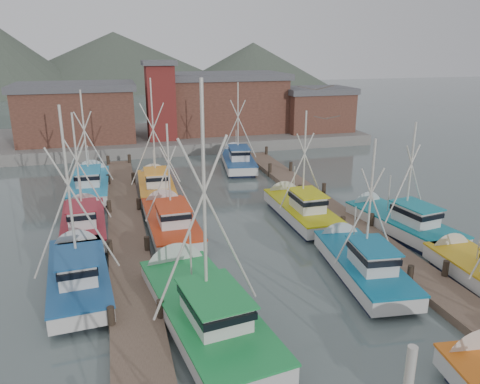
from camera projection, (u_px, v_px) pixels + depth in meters
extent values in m
plane|color=#4E5E5D|center=(279.00, 285.00, 23.15)|extent=(260.00, 260.00, 0.00)
cube|color=brown|center=(130.00, 263.00, 25.00)|extent=(2.20, 46.00, 0.40)
cylinder|color=black|center=(112.00, 323.00, 19.15)|extent=(0.30, 0.30, 1.50)
cylinder|color=black|center=(110.00, 253.00, 25.59)|extent=(0.30, 0.30, 1.50)
cylinder|color=black|center=(109.00, 211.00, 32.03)|extent=(0.30, 0.30, 1.50)
cylinder|color=black|center=(109.00, 183.00, 38.46)|extent=(0.30, 0.30, 1.50)
cylinder|color=black|center=(108.00, 163.00, 44.90)|extent=(0.30, 0.30, 1.50)
cylinder|color=black|center=(161.00, 316.00, 19.66)|extent=(0.30, 0.30, 1.50)
cylinder|color=black|center=(147.00, 249.00, 26.09)|extent=(0.30, 0.30, 1.50)
cylinder|color=black|center=(139.00, 209.00, 32.53)|extent=(0.30, 0.30, 1.50)
cylinder|color=black|center=(134.00, 182.00, 38.97)|extent=(0.30, 0.30, 1.50)
cylinder|color=black|center=(130.00, 162.00, 45.41)|extent=(0.30, 0.30, 1.50)
cube|color=brown|center=(365.00, 236.00, 28.53)|extent=(2.20, 46.00, 0.40)
cylinder|color=black|center=(410.00, 280.00, 22.68)|extent=(0.30, 0.30, 1.50)
cylinder|color=black|center=(342.00, 228.00, 29.12)|extent=(0.30, 0.30, 1.50)
cylinder|color=black|center=(300.00, 195.00, 35.56)|extent=(0.30, 0.30, 1.50)
cylinder|color=black|center=(270.00, 172.00, 42.00)|extent=(0.30, 0.30, 1.50)
cylinder|color=black|center=(248.00, 155.00, 48.43)|extent=(0.30, 0.30, 1.50)
cylinder|color=black|center=(445.00, 275.00, 23.19)|extent=(0.30, 0.30, 1.50)
cylinder|color=black|center=(371.00, 225.00, 29.63)|extent=(0.30, 0.30, 1.50)
cylinder|color=black|center=(324.00, 193.00, 36.06)|extent=(0.30, 0.30, 1.50)
cylinder|color=black|center=(291.00, 170.00, 42.50)|extent=(0.30, 0.30, 1.50)
cylinder|color=black|center=(266.00, 154.00, 48.94)|extent=(0.30, 0.30, 1.50)
cube|color=slate|center=(176.00, 137.00, 56.99)|extent=(44.00, 16.00, 1.20)
cube|color=brown|center=(77.00, 115.00, 51.37)|extent=(12.00, 8.00, 5.50)
cube|color=#515155|center=(74.00, 86.00, 50.44)|extent=(12.72, 8.48, 0.70)
cube|color=brown|center=(223.00, 105.00, 57.39)|extent=(14.00, 9.00, 6.20)
cube|color=#515155|center=(223.00, 76.00, 56.35)|extent=(14.84, 9.54, 0.70)
cube|color=brown|center=(315.00, 112.00, 57.66)|extent=(8.00, 6.00, 4.50)
cube|color=#515155|center=(317.00, 90.00, 56.88)|extent=(8.48, 6.36, 0.70)
cube|color=maroon|center=(161.00, 103.00, 51.42)|extent=(3.00, 3.00, 8.00)
cube|color=#515155|center=(159.00, 63.00, 50.14)|extent=(3.60, 3.60, 0.50)
cone|color=#495345|center=(117.00, 84.00, 141.44)|extent=(140.00, 140.00, 30.00)
cone|color=#495345|center=(253.00, 84.00, 142.33)|extent=(90.00, 90.00, 24.00)
cone|color=silver|center=(471.00, 353.00, 17.12)|extent=(2.97, 1.43, 2.86)
cube|color=black|center=(206.00, 326.00, 19.65)|extent=(4.06, 8.96, 0.70)
cube|color=silver|center=(205.00, 313.00, 19.46)|extent=(4.61, 10.18, 0.80)
cube|color=#1D9243|center=(205.00, 304.00, 19.34)|extent=(4.72, 10.29, 0.10)
cone|color=silver|center=(173.00, 267.00, 23.78)|extent=(3.20, 1.54, 3.07)
cube|color=silver|center=(215.00, 306.00, 18.14)|extent=(2.39, 3.20, 1.10)
cube|color=black|center=(215.00, 301.00, 18.08)|extent=(2.56, 3.51, 0.28)
cube|color=#1D9243|center=(215.00, 293.00, 17.97)|extent=(2.72, 3.73, 0.07)
cylinder|color=beige|center=(204.00, 201.00, 17.79)|extent=(0.16, 0.16, 9.14)
cylinder|color=beige|center=(189.00, 230.00, 17.87)|extent=(3.23, 0.58, 7.14)
cylinder|color=beige|center=(220.00, 225.00, 18.36)|extent=(3.23, 0.58, 7.14)
cylinder|color=beige|center=(191.00, 261.00, 20.52)|extent=(0.09, 0.09, 2.74)
cube|color=black|center=(362.00, 278.00, 23.72)|extent=(2.97, 7.09, 0.70)
cube|color=silver|center=(363.00, 266.00, 23.52)|extent=(3.37, 8.06, 0.80)
cube|color=#0F688E|center=(364.00, 259.00, 23.41)|extent=(3.46, 8.15, 0.10)
cone|color=silver|center=(335.00, 239.00, 27.26)|extent=(2.55, 1.36, 2.45)
cube|color=silver|center=(373.00, 257.00, 22.35)|extent=(1.82, 2.51, 1.10)
cube|color=black|center=(373.00, 253.00, 22.28)|extent=(1.95, 2.75, 0.28)
cube|color=#0F688E|center=(374.00, 246.00, 22.18)|extent=(2.07, 2.92, 0.07)
cylinder|color=beige|center=(370.00, 202.00, 22.33)|extent=(0.12, 0.12, 6.13)
cylinder|color=beige|center=(359.00, 217.00, 22.47)|extent=(2.19, 0.32, 4.80)
cylinder|color=beige|center=(379.00, 216.00, 22.63)|extent=(2.19, 0.32, 4.80)
cylinder|color=beige|center=(354.00, 226.00, 24.37)|extent=(0.07, 0.07, 2.19)
cube|color=black|center=(80.00, 289.00, 22.63)|extent=(2.87, 7.27, 0.70)
cube|color=silver|center=(79.00, 277.00, 22.44)|extent=(3.26, 8.26, 0.80)
cube|color=#1A5089|center=(78.00, 270.00, 22.32)|extent=(3.35, 8.35, 0.10)
cone|color=silver|center=(77.00, 247.00, 26.11)|extent=(2.60, 1.30, 2.52)
cube|color=silver|center=(77.00, 268.00, 21.28)|extent=(1.82, 2.55, 1.10)
cube|color=black|center=(77.00, 263.00, 21.21)|extent=(1.94, 2.80, 0.28)
cube|color=#1A5089|center=(76.00, 256.00, 21.11)|extent=(2.06, 2.97, 0.07)
cylinder|color=beige|center=(69.00, 193.00, 21.00)|extent=(0.13, 0.13, 7.81)
cylinder|color=beige|center=(58.00, 213.00, 21.09)|extent=(2.78, 0.31, 6.10)
cylinder|color=beige|center=(84.00, 210.00, 21.45)|extent=(2.78, 0.31, 6.10)
cylinder|color=beige|center=(75.00, 235.00, 23.26)|extent=(0.08, 0.08, 2.42)
cone|color=silver|center=(443.00, 250.00, 25.75)|extent=(2.49, 1.18, 2.45)
cylinder|color=beige|center=(480.00, 238.00, 22.92)|extent=(0.07, 0.07, 2.27)
cube|color=black|center=(171.00, 233.00, 29.40)|extent=(2.58, 7.43, 0.70)
cube|color=silver|center=(171.00, 223.00, 29.20)|extent=(2.94, 8.44, 0.80)
cube|color=red|center=(171.00, 217.00, 29.09)|extent=(3.02, 8.53, 0.10)
cone|color=silver|center=(162.00, 204.00, 33.07)|extent=(2.65, 1.17, 2.62)
cube|color=silver|center=(173.00, 214.00, 28.00)|extent=(1.75, 2.55, 1.10)
cube|color=black|center=(173.00, 211.00, 27.93)|extent=(1.87, 2.81, 0.28)
cube|color=red|center=(172.00, 205.00, 27.82)|extent=(1.98, 2.98, 0.07)
cylinder|color=beige|center=(169.00, 172.00, 28.05)|extent=(0.12, 0.12, 5.86)
cylinder|color=beige|center=(161.00, 184.00, 28.11)|extent=(2.11, 0.14, 4.59)
cylinder|color=beige|center=(178.00, 183.00, 28.40)|extent=(2.11, 0.14, 4.59)
cylinder|color=beige|center=(166.00, 192.00, 30.10)|extent=(0.07, 0.07, 2.34)
cube|color=black|center=(301.00, 219.00, 31.65)|extent=(2.32, 7.02, 0.70)
cube|color=silver|center=(301.00, 210.00, 31.45)|extent=(2.64, 7.98, 0.80)
cube|color=#C0BE0B|center=(301.00, 205.00, 31.34)|extent=(2.72, 8.06, 0.10)
cone|color=silver|center=(281.00, 195.00, 35.15)|extent=(2.49, 1.11, 2.49)
cube|color=silver|center=(308.00, 201.00, 30.29)|extent=(1.62, 2.40, 1.10)
cube|color=black|center=(308.00, 198.00, 30.22)|extent=(1.73, 2.64, 0.28)
cube|color=#C0BE0B|center=(308.00, 193.00, 30.11)|extent=(1.83, 2.80, 0.07)
cylinder|color=beige|center=(304.00, 160.00, 30.23)|extent=(0.11, 0.11, 6.31)
cylinder|color=beige|center=(297.00, 171.00, 30.33)|extent=(2.26, 0.10, 4.93)
cylinder|color=beige|center=(311.00, 170.00, 30.59)|extent=(2.26, 0.10, 4.93)
cylinder|color=beige|center=(294.00, 182.00, 32.28)|extent=(0.07, 0.07, 2.22)
cube|color=black|center=(85.00, 234.00, 29.19)|extent=(2.43, 6.81, 0.70)
cube|color=silver|center=(84.00, 224.00, 28.99)|extent=(2.76, 7.74, 0.80)
cube|color=maroon|center=(83.00, 219.00, 28.88)|extent=(2.83, 7.82, 0.10)
cone|color=silver|center=(84.00, 207.00, 32.52)|extent=(2.43, 1.18, 2.39)
cube|color=silver|center=(82.00, 215.00, 27.87)|extent=(1.62, 2.35, 1.10)
cube|color=black|center=(82.00, 211.00, 27.80)|extent=(1.73, 2.58, 0.28)
cube|color=maroon|center=(81.00, 206.00, 27.69)|extent=(1.83, 2.74, 0.07)
cylinder|color=beige|center=(78.00, 168.00, 27.75)|extent=(0.12, 0.12, 6.54)
cylinder|color=beige|center=(70.00, 181.00, 27.83)|extent=(2.34, 0.17, 5.12)
cylinder|color=beige|center=(88.00, 179.00, 28.13)|extent=(2.34, 0.17, 5.12)
cylinder|color=beige|center=(81.00, 193.00, 29.77)|extent=(0.07, 0.07, 2.30)
cube|color=black|center=(402.00, 234.00, 29.26)|extent=(3.41, 7.33, 0.70)
cube|color=silver|center=(403.00, 224.00, 29.06)|extent=(3.88, 8.33, 0.80)
cube|color=#107A89|center=(403.00, 218.00, 28.95)|extent=(3.97, 8.42, 0.10)
cone|color=silver|center=(361.00, 207.00, 32.58)|extent=(2.67, 1.49, 2.53)
cube|color=silver|center=(416.00, 215.00, 27.94)|extent=(2.00, 2.63, 1.10)
cube|color=black|center=(416.00, 211.00, 27.87)|extent=(2.14, 2.89, 0.28)
cube|color=#107A89|center=(417.00, 205.00, 27.76)|extent=(2.27, 3.06, 0.07)
cylinder|color=beige|center=(410.00, 172.00, 27.90)|extent=(0.13, 0.13, 5.98)
cylinder|color=beige|center=(402.00, 184.00, 27.90)|extent=(2.13, 0.43, 4.68)
cylinder|color=beige|center=(416.00, 182.00, 28.33)|extent=(2.13, 0.43, 4.68)
cylinder|color=beige|center=(389.00, 193.00, 29.83)|extent=(0.08, 0.08, 2.34)
cube|color=black|center=(157.00, 195.00, 36.87)|extent=(2.43, 6.90, 0.70)
cube|color=silver|center=(156.00, 187.00, 36.67)|extent=(2.76, 7.84, 0.80)
cube|color=#FFA129|center=(156.00, 182.00, 36.56)|extent=(2.84, 7.92, 0.10)
cone|color=silver|center=(153.00, 176.00, 40.32)|extent=(2.46, 1.17, 2.43)
cube|color=silver|center=(156.00, 178.00, 35.52)|extent=(1.64, 2.38, 1.10)
cube|color=black|center=(156.00, 175.00, 35.45)|extent=(1.75, 2.61, 0.28)
cube|color=#FFA129|center=(156.00, 171.00, 35.34)|extent=(1.85, 2.77, 0.07)
cylinder|color=beige|center=(153.00, 132.00, 35.21)|extent=(0.11, 0.11, 7.95)
cylinder|color=beige|center=(147.00, 144.00, 35.38)|extent=(2.83, 0.17, 6.21)
cylinder|color=beige|center=(160.00, 144.00, 35.60)|extent=(2.83, 0.17, 6.21)
cylinder|color=beige|center=(154.00, 163.00, 37.49)|extent=(0.07, 0.07, 2.17)
cube|color=black|center=(238.00, 167.00, 45.05)|extent=(3.33, 7.41, 0.70)
cube|color=silver|center=(238.00, 161.00, 44.85)|extent=(3.79, 8.42, 0.80)
cube|color=navy|center=(238.00, 157.00, 44.74)|extent=(3.88, 8.51, 0.10)
cone|color=silver|center=(233.00, 153.00, 48.74)|extent=(2.67, 1.45, 2.54)
cube|color=silver|center=(239.00, 153.00, 43.64)|extent=(1.97, 2.65, 1.10)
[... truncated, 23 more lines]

